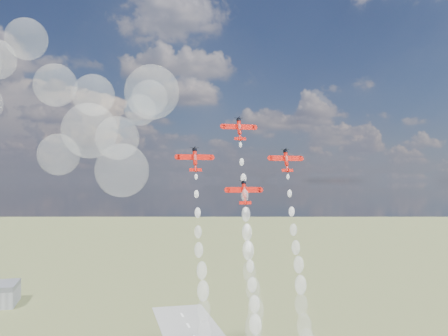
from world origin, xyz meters
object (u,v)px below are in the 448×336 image
plane_left (195,159)px  plane_right (286,160)px  plane_lead (239,129)px  plane_slot (244,192)px

plane_left → plane_right: same height
plane_lead → plane_right: size_ratio=1.00×
plane_left → plane_right: 31.21m
plane_lead → plane_left: size_ratio=1.00×
plane_right → plane_slot: plane_right is taller
plane_left → plane_lead: bearing=10.5°
plane_lead → plane_right: bearing=-10.5°
plane_left → plane_slot: bearing=-10.5°
plane_lead → plane_left: (-15.60, -2.89, -10.53)m
plane_left → plane_right: size_ratio=1.00×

